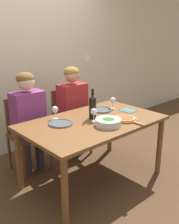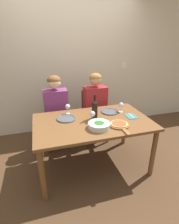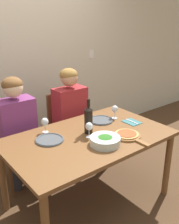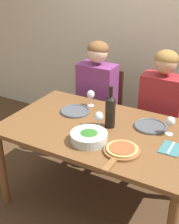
{
  "view_description": "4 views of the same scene",
  "coord_description": "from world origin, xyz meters",
  "px_view_note": "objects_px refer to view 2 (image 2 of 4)",
  "views": [
    {
      "loc": [
        -1.86,
        -1.99,
        1.71
      ],
      "look_at": [
        0.08,
        0.15,
        0.79
      ],
      "focal_mm": 42.0,
      "sensor_mm": 36.0,
      "label": 1
    },
    {
      "loc": [
        -0.65,
        -2.02,
        1.77
      ],
      "look_at": [
        -0.02,
        0.08,
        0.84
      ],
      "focal_mm": 28.0,
      "sensor_mm": 36.0,
      "label": 2
    },
    {
      "loc": [
        -1.37,
        -1.75,
        1.84
      ],
      "look_at": [
        0.14,
        0.17,
        0.9
      ],
      "focal_mm": 42.0,
      "sensor_mm": 36.0,
      "label": 3
    },
    {
      "loc": [
        0.98,
        -1.92,
        1.94
      ],
      "look_at": [
        -0.14,
        0.06,
        0.83
      ],
      "focal_mm": 50.0,
      "sensor_mm": 36.0,
      "label": 4
    }
  ],
  "objects_px": {
    "pizza_on_board": "(119,125)",
    "wine_glass_centre": "(92,114)",
    "broccoli_bowl": "(99,125)",
    "dinner_plate_left": "(66,119)",
    "person_woman": "(56,106)",
    "person_man": "(96,102)",
    "chair_left": "(56,117)",
    "chair_right": "(94,113)",
    "wine_glass_left": "(68,107)",
    "wine_glass_right": "(121,105)",
    "wine_bottle": "(95,109)",
    "fork_on_napkin": "(131,116)",
    "dinner_plate_right": "(110,112)"
  },
  "relations": [
    {
      "from": "person_woman",
      "to": "fork_on_napkin",
      "type": "xyz_separation_m",
      "value": [
        0.97,
        -0.71,
        -0.01
      ]
    },
    {
      "from": "broccoli_bowl",
      "to": "wine_glass_right",
      "type": "height_order",
      "value": "wine_glass_right"
    },
    {
      "from": "wine_glass_left",
      "to": "wine_glass_right",
      "type": "xyz_separation_m",
      "value": [
        0.77,
        -0.16,
        0.0
      ]
    },
    {
      "from": "chair_left",
      "to": "chair_right",
      "type": "height_order",
      "value": "same"
    },
    {
      "from": "wine_glass_left",
      "to": "pizza_on_board",
      "type": "bearing_deg",
      "value": -45.29
    },
    {
      "from": "wine_glass_centre",
      "to": "person_man",
      "type": "bearing_deg",
      "value": 68.41
    },
    {
      "from": "chair_left",
      "to": "dinner_plate_left",
      "type": "height_order",
      "value": "chair_left"
    },
    {
      "from": "chair_left",
      "to": "wine_glass_left",
      "type": "distance_m",
      "value": 0.59
    },
    {
      "from": "dinner_plate_left",
      "to": "wine_glass_centre",
      "type": "xyz_separation_m",
      "value": [
        0.32,
        -0.17,
        0.1
      ]
    },
    {
      "from": "chair_right",
      "to": "wine_glass_centre",
      "type": "bearing_deg",
      "value": -108.94
    },
    {
      "from": "broccoli_bowl",
      "to": "dinner_plate_right",
      "type": "relative_size",
      "value": 1.04
    },
    {
      "from": "chair_right",
      "to": "wine_bottle",
      "type": "bearing_deg",
      "value": -106.88
    },
    {
      "from": "fork_on_napkin",
      "to": "chair_right",
      "type": "bearing_deg",
      "value": 110.07
    },
    {
      "from": "broccoli_bowl",
      "to": "wine_glass_right",
      "type": "relative_size",
      "value": 1.81
    },
    {
      "from": "person_woman",
      "to": "broccoli_bowl",
      "type": "xyz_separation_m",
      "value": [
        0.42,
        -0.9,
        0.03
      ]
    },
    {
      "from": "chair_left",
      "to": "person_woman",
      "type": "bearing_deg",
      "value": -90.0
    },
    {
      "from": "fork_on_napkin",
      "to": "wine_glass_left",
      "type": "bearing_deg",
      "value": 157.35
    },
    {
      "from": "person_woman",
      "to": "person_man",
      "type": "bearing_deg",
      "value": 0.0
    },
    {
      "from": "broccoli_bowl",
      "to": "dinner_plate_left",
      "type": "relative_size",
      "value": 1.04
    },
    {
      "from": "person_woman",
      "to": "pizza_on_board",
      "type": "relative_size",
      "value": 3.1
    },
    {
      "from": "chair_right",
      "to": "fork_on_napkin",
      "type": "height_order",
      "value": "chair_right"
    },
    {
      "from": "chair_left",
      "to": "pizza_on_board",
      "type": "relative_size",
      "value": 2.26
    },
    {
      "from": "person_man",
      "to": "fork_on_napkin",
      "type": "height_order",
      "value": "person_man"
    },
    {
      "from": "wine_glass_left",
      "to": "dinner_plate_right",
      "type": "bearing_deg",
      "value": -10.96
    },
    {
      "from": "wine_glass_centre",
      "to": "dinner_plate_left",
      "type": "bearing_deg",
      "value": 152.18
    },
    {
      "from": "chair_right",
      "to": "person_man",
      "type": "bearing_deg",
      "value": -90.0
    },
    {
      "from": "chair_left",
      "to": "wine_glass_right",
      "type": "height_order",
      "value": "chair_left"
    },
    {
      "from": "wine_glass_centre",
      "to": "chair_left",
      "type": "bearing_deg",
      "value": 116.21
    },
    {
      "from": "chair_right",
      "to": "person_woman",
      "type": "distance_m",
      "value": 0.73
    },
    {
      "from": "chair_left",
      "to": "person_man",
      "type": "height_order",
      "value": "person_man"
    },
    {
      "from": "chair_right",
      "to": "dinner_plate_left",
      "type": "relative_size",
      "value": 3.46
    },
    {
      "from": "broccoli_bowl",
      "to": "pizza_on_board",
      "type": "height_order",
      "value": "broccoli_bowl"
    },
    {
      "from": "wine_glass_centre",
      "to": "pizza_on_board",
      "type": "bearing_deg",
      "value": -36.48
    },
    {
      "from": "pizza_on_board",
      "to": "wine_glass_left",
      "type": "xyz_separation_m",
      "value": [
        -0.56,
        0.56,
        0.09
      ]
    },
    {
      "from": "person_woman",
      "to": "wine_bottle",
      "type": "xyz_separation_m",
      "value": [
        0.46,
        -0.62,
        0.13
      ]
    },
    {
      "from": "chair_right",
      "to": "fork_on_napkin",
      "type": "distance_m",
      "value": 0.9
    },
    {
      "from": "dinner_plate_left",
      "to": "wine_glass_left",
      "type": "distance_m",
      "value": 0.21
    },
    {
      "from": "wine_bottle",
      "to": "broccoli_bowl",
      "type": "relative_size",
      "value": 1.25
    },
    {
      "from": "chair_left",
      "to": "fork_on_napkin",
      "type": "bearing_deg",
      "value": -39.87
    },
    {
      "from": "chair_right",
      "to": "wine_bottle",
      "type": "relative_size",
      "value": 2.64
    },
    {
      "from": "pizza_on_board",
      "to": "wine_glass_centre",
      "type": "height_order",
      "value": "wine_glass_centre"
    },
    {
      "from": "wine_glass_centre",
      "to": "dinner_plate_right",
      "type": "bearing_deg",
      "value": 33.9
    },
    {
      "from": "broccoli_bowl",
      "to": "person_man",
      "type": "bearing_deg",
      "value": 74.21
    },
    {
      "from": "chair_left",
      "to": "person_woman",
      "type": "height_order",
      "value": "person_woman"
    },
    {
      "from": "chair_left",
      "to": "dinner_plate_right",
      "type": "bearing_deg",
      "value": -38.06
    },
    {
      "from": "wine_glass_left",
      "to": "wine_glass_centre",
      "type": "relative_size",
      "value": 1.0
    },
    {
      "from": "chair_right",
      "to": "wine_glass_right",
      "type": "xyz_separation_m",
      "value": [
        0.23,
        -0.62,
        0.35
      ]
    },
    {
      "from": "chair_left",
      "to": "pizza_on_board",
      "type": "height_order",
      "value": "chair_left"
    },
    {
      "from": "wine_glass_centre",
      "to": "fork_on_napkin",
      "type": "relative_size",
      "value": 0.84
    },
    {
      "from": "dinner_plate_right",
      "to": "wine_glass_right",
      "type": "distance_m",
      "value": 0.19
    }
  ]
}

